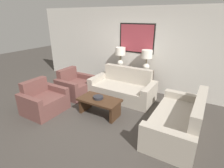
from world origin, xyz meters
The scene contains 11 objects.
ground_plane centered at (0.00, 0.00, 0.00)m, with size 20.00×20.00×0.00m, color #3D3833.
back_wall centered at (0.00, 2.32, 1.33)m, with size 8.02×0.12×2.65m.
console_table centered at (0.00, 2.06, 0.38)m, with size 1.33×0.38×0.75m.
table_lamp_left centered at (-0.46, 2.06, 1.18)m, with size 0.33×0.33×0.65m.
table_lamp_right centered at (0.46, 2.06, 1.18)m, with size 0.33×0.33×0.65m.
couch_by_back_wall centered at (0.00, 1.38, 0.29)m, with size 1.91×0.95×0.90m.
couch_by_side centered at (1.83, 0.40, 0.29)m, with size 0.95×1.91×0.90m.
coffee_table centered at (-0.04, 0.19, 0.31)m, with size 1.05×0.57×0.43m.
decorative_bowl centered at (-0.09, 0.19, 0.46)m, with size 0.26×0.26×0.06m.
armchair_near_back_wall centered at (-1.40, 0.79, 0.29)m, with size 0.85×0.99×0.83m.
armchair_near_camera centered at (-1.40, -0.42, 0.29)m, with size 0.85×0.99×0.83m.
Camera 1 is at (2.22, -3.03, 2.37)m, focal length 28.00 mm.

